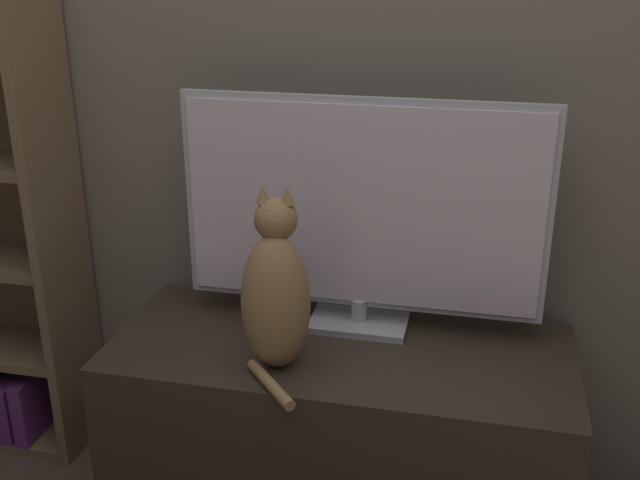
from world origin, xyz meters
TOP-DOWN VIEW (x-y plane):
  - wall_back at (0.00, 1.22)m, footprint 4.80×0.05m
  - tv_stand at (0.00, 0.91)m, footprint 1.24×0.54m
  - tv at (0.03, 1.04)m, footprint 0.99×0.16m
  - cat at (-0.14, 0.78)m, footprint 0.19×0.29m

SIDE VIEW (x-z plane):
  - tv_stand at x=0.00m, z-range 0.00..0.55m
  - cat at x=-0.14m, z-range 0.51..0.98m
  - tv at x=0.03m, z-range 0.56..1.21m
  - wall_back at x=0.00m, z-range 0.00..2.60m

